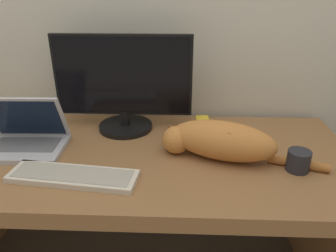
# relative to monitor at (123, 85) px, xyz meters

# --- Properties ---
(desk) EXTENTS (1.73, 0.74, 0.72)m
(desk) POSITION_rel_monitor_xyz_m (0.05, -0.22, -0.34)
(desk) COLOR olive
(desk) RESTS_ON ground_plane
(monitor) EXTENTS (0.59, 0.24, 0.42)m
(monitor) POSITION_rel_monitor_xyz_m (0.00, 0.00, 0.00)
(monitor) COLOR black
(monitor) RESTS_ON desk
(laptop) EXTENTS (0.31, 0.23, 0.22)m
(laptop) POSITION_rel_monitor_xyz_m (-0.36, -0.21, -0.16)
(laptop) COLOR #B7B7BC
(laptop) RESTS_ON desk
(external_keyboard) EXTENTS (0.45, 0.17, 0.02)m
(external_keyboard) POSITION_rel_monitor_xyz_m (-0.11, -0.41, -0.19)
(external_keyboard) COLOR beige
(external_keyboard) RESTS_ON desk
(cat) EXTENTS (0.60, 0.27, 0.15)m
(cat) POSITION_rel_monitor_xyz_m (0.39, -0.24, -0.13)
(cat) COLOR #C67A38
(cat) RESTS_ON desk
(coffee_mug) EXTENTS (0.08, 0.08, 0.08)m
(coffee_mug) POSITION_rel_monitor_xyz_m (0.66, -0.32, -0.17)
(coffee_mug) COLOR #232328
(coffee_mug) RESTS_ON desk
(small_toy) EXTENTS (0.06, 0.06, 0.06)m
(small_toy) POSITION_rel_monitor_xyz_m (0.34, 0.01, -0.18)
(small_toy) COLOR gold
(small_toy) RESTS_ON desk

